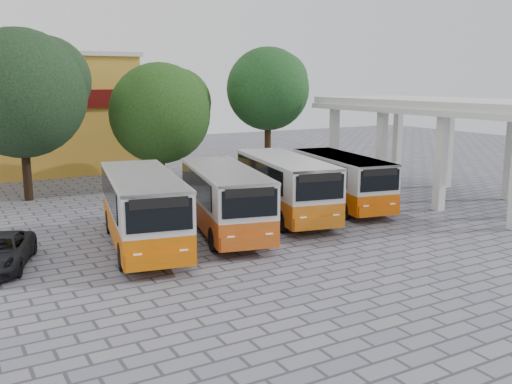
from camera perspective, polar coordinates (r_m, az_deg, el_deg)
ground at (r=23.59m, az=7.93°, el=-4.75°), size 90.00×90.00×0.00m
terminal_shelter at (r=32.86m, az=18.62°, el=7.94°), size 6.80×15.80×5.40m
bus_far_left at (r=22.36m, az=-11.26°, el=-1.34°), size 3.87×8.35×2.88m
bus_centre_left at (r=24.02m, az=-3.14°, el=-0.43°), size 4.01×8.11×2.78m
bus_centre_right at (r=26.86m, az=2.91°, el=0.89°), size 3.90×8.27×2.85m
bus_far_right at (r=29.29m, az=8.52°, el=1.42°), size 3.51×7.68×2.65m
tree_left at (r=32.79m, az=-22.35°, el=9.51°), size 7.14×6.80×9.13m
tree_middle at (r=35.31m, az=-9.48°, el=8.10°), size 6.40×6.09×7.49m
tree_right at (r=37.70m, az=1.27°, el=10.54°), size 5.66×5.39×8.55m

